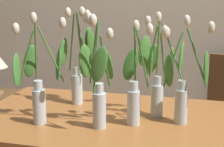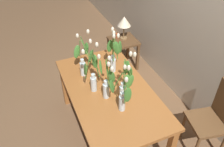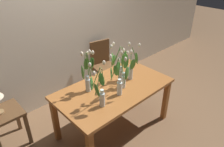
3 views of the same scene
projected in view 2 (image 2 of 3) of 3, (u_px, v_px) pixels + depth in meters
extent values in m
plane|color=brown|center=(110.00, 131.00, 3.13)|extent=(18.00, 18.00, 0.00)
cube|color=beige|center=(212.00, 21.00, 2.68)|extent=(9.00, 0.10, 2.70)
cube|color=#A3602D|center=(110.00, 91.00, 2.68)|extent=(1.60, 0.90, 0.04)
cube|color=#A3602D|center=(65.00, 85.00, 3.33)|extent=(0.07, 0.07, 0.70)
cube|color=#A3602D|center=(115.00, 72.00, 3.57)|extent=(0.07, 0.07, 0.70)
cylinder|color=silver|center=(122.00, 93.00, 2.49)|extent=(0.07, 0.07, 0.18)
cylinder|color=silver|center=(123.00, 85.00, 2.42)|extent=(0.04, 0.04, 0.05)
cylinder|color=silver|center=(122.00, 95.00, 2.51)|extent=(0.06, 0.06, 0.11)
cylinder|color=#56933D|center=(126.00, 77.00, 2.27)|extent=(0.13, 0.02, 0.30)
ellipsoid|color=#F2E5C6|center=(129.00, 68.00, 2.12)|extent=(0.04, 0.04, 0.06)
ellipsoid|color=#4C8E38|center=(130.00, 82.00, 2.26)|extent=(0.04, 0.11, 0.18)
cylinder|color=#56933D|center=(127.00, 70.00, 2.38)|extent=(0.08, 0.11, 0.29)
ellipsoid|color=#F2E5C6|center=(131.00, 54.00, 2.32)|extent=(0.04, 0.04, 0.06)
ellipsoid|color=#4C8E38|center=(126.00, 67.00, 2.42)|extent=(0.09, 0.08, 0.18)
cylinder|color=#56933D|center=(129.00, 70.00, 2.35)|extent=(0.03, 0.12, 0.32)
ellipsoid|color=#F2E5C6|center=(135.00, 55.00, 2.28)|extent=(0.04, 0.04, 0.06)
ellipsoid|color=#4C8E38|center=(130.00, 73.00, 2.43)|extent=(0.10, 0.04, 0.18)
cylinder|color=#56933D|center=(124.00, 77.00, 2.33)|extent=(0.04, 0.01, 0.26)
ellipsoid|color=#F2E5C6|center=(125.00, 67.00, 2.23)|extent=(0.04, 0.04, 0.06)
ellipsoid|color=#4C8E38|center=(128.00, 81.00, 2.32)|extent=(0.03, 0.10, 0.18)
cylinder|color=silver|center=(94.00, 84.00, 2.61)|extent=(0.07, 0.07, 0.18)
cylinder|color=silver|center=(93.00, 76.00, 2.54)|extent=(0.04, 0.04, 0.05)
cylinder|color=silver|center=(94.00, 86.00, 2.63)|extent=(0.06, 0.06, 0.11)
cylinder|color=#3D752D|center=(96.00, 67.00, 2.45)|extent=(0.04, 0.06, 0.26)
ellipsoid|color=#F2E5C6|center=(99.00, 57.00, 2.37)|extent=(0.04, 0.04, 0.06)
ellipsoid|color=#4C8E38|center=(101.00, 67.00, 2.48)|extent=(0.11, 0.06, 0.18)
cylinder|color=#3D752D|center=(88.00, 65.00, 2.42)|extent=(0.01, 0.09, 0.33)
ellipsoid|color=#F2E5C6|center=(83.00, 52.00, 2.30)|extent=(0.04, 0.04, 0.06)
ellipsoid|color=#4C8E38|center=(85.00, 69.00, 2.40)|extent=(0.11, 0.03, 0.18)
cylinder|color=#3D752D|center=(95.00, 61.00, 2.48)|extent=(0.08, 0.08, 0.33)
ellipsoid|color=#F2E5C6|center=(97.00, 45.00, 2.41)|extent=(0.04, 0.04, 0.06)
ellipsoid|color=#4C8E38|center=(95.00, 61.00, 2.54)|extent=(0.07, 0.07, 0.17)
cylinder|color=silver|center=(122.00, 103.00, 2.38)|extent=(0.07, 0.07, 0.18)
cylinder|color=silver|center=(123.00, 95.00, 2.31)|extent=(0.04, 0.04, 0.05)
cylinder|color=silver|center=(122.00, 105.00, 2.40)|extent=(0.06, 0.06, 0.11)
cylinder|color=#3D752D|center=(117.00, 82.00, 2.25)|extent=(0.09, 0.08, 0.27)
ellipsoid|color=#F2E5C6|center=(112.00, 69.00, 2.18)|extent=(0.04, 0.04, 0.06)
ellipsoid|color=#427F33|center=(112.00, 87.00, 2.27)|extent=(0.06, 0.10, 0.18)
cylinder|color=#3D752D|center=(124.00, 88.00, 2.16)|extent=(0.11, 0.04, 0.28)
ellipsoid|color=#F2E5C6|center=(126.00, 80.00, 2.03)|extent=(0.04, 0.04, 0.06)
ellipsoid|color=#427F33|center=(128.00, 95.00, 2.17)|extent=(0.05, 0.08, 0.17)
cylinder|color=silver|center=(113.00, 65.00, 2.89)|extent=(0.07, 0.07, 0.18)
cylinder|color=silver|center=(113.00, 57.00, 2.82)|extent=(0.04, 0.04, 0.05)
cylinder|color=silver|center=(113.00, 67.00, 2.91)|extent=(0.06, 0.06, 0.11)
cylinder|color=#56933D|center=(113.00, 46.00, 2.69)|extent=(0.05, 0.02, 0.36)
ellipsoid|color=#F2E5C6|center=(114.00, 33.00, 2.56)|extent=(0.04, 0.04, 0.06)
ellipsoid|color=#427F33|center=(117.00, 47.00, 2.66)|extent=(0.05, 0.10, 0.18)
cylinder|color=#56933D|center=(113.00, 44.00, 2.74)|extent=(0.05, 0.02, 0.35)
ellipsoid|color=#F2E5C6|center=(113.00, 29.00, 2.65)|extent=(0.04, 0.04, 0.06)
ellipsoid|color=#427F33|center=(110.00, 46.00, 2.80)|extent=(0.05, 0.09, 0.18)
cylinder|color=#56933D|center=(116.00, 47.00, 2.71)|extent=(0.05, 0.04, 0.32)
ellipsoid|color=#F2E5C6|center=(118.00, 36.00, 2.60)|extent=(0.04, 0.04, 0.06)
ellipsoid|color=#427F33|center=(120.00, 47.00, 2.71)|extent=(0.07, 0.09, 0.18)
cylinder|color=#56933D|center=(113.00, 48.00, 2.68)|extent=(0.08, 0.03, 0.33)
ellipsoid|color=#F2E5C6|center=(114.00, 36.00, 2.54)|extent=(0.04, 0.04, 0.06)
ellipsoid|color=#427F33|center=(116.00, 48.00, 2.64)|extent=(0.04, 0.11, 0.18)
cylinder|color=silver|center=(106.00, 91.00, 2.52)|extent=(0.07, 0.07, 0.18)
cylinder|color=silver|center=(106.00, 83.00, 2.45)|extent=(0.04, 0.04, 0.05)
cylinder|color=silver|center=(106.00, 93.00, 2.54)|extent=(0.06, 0.06, 0.11)
cylinder|color=#478433|center=(107.00, 74.00, 2.34)|extent=(0.07, 0.01, 0.29)
ellipsoid|color=#F2E5C6|center=(109.00, 64.00, 2.22)|extent=(0.04, 0.04, 0.06)
ellipsoid|color=#427F33|center=(112.00, 77.00, 2.33)|extent=(0.04, 0.11, 0.18)
cylinder|color=#478433|center=(108.00, 71.00, 2.37)|extent=(0.01, 0.04, 0.30)
ellipsoid|color=#F2E5C6|center=(109.00, 58.00, 2.28)|extent=(0.04, 0.04, 0.06)
ellipsoid|color=#427F33|center=(110.00, 72.00, 2.43)|extent=(0.11, 0.04, 0.18)
cylinder|color=silver|center=(83.00, 69.00, 2.83)|extent=(0.07, 0.07, 0.18)
cylinder|color=silver|center=(82.00, 61.00, 2.76)|extent=(0.04, 0.04, 0.05)
cylinder|color=silver|center=(83.00, 71.00, 2.85)|extent=(0.06, 0.06, 0.11)
cylinder|color=#56933D|center=(86.00, 52.00, 2.63)|extent=(0.10, 0.08, 0.29)
ellipsoid|color=#F2E5C6|center=(90.00, 41.00, 2.51)|extent=(0.04, 0.04, 0.06)
ellipsoid|color=#427F33|center=(91.00, 56.00, 2.67)|extent=(0.06, 0.11, 0.18)
cylinder|color=#56933D|center=(80.00, 49.00, 2.71)|extent=(0.10, 0.01, 0.28)
ellipsoid|color=#F2E5C6|center=(77.00, 36.00, 2.66)|extent=(0.04, 0.04, 0.06)
ellipsoid|color=#427F33|center=(77.00, 52.00, 2.77)|extent=(0.04, 0.11, 0.18)
cylinder|color=#56933D|center=(85.00, 47.00, 2.70)|extent=(0.07, 0.11, 0.32)
ellipsoid|color=#F2E5C6|center=(88.00, 32.00, 2.64)|extent=(0.04, 0.04, 0.06)
ellipsoid|color=#427F33|center=(86.00, 49.00, 2.78)|extent=(0.09, 0.08, 0.18)
cube|color=brown|center=(207.00, 122.00, 2.67)|extent=(0.47, 0.47, 0.04)
cylinder|color=brown|center=(183.00, 126.00, 2.92)|extent=(0.04, 0.04, 0.43)
cylinder|color=brown|center=(223.00, 145.00, 2.71)|extent=(0.04, 0.04, 0.43)
cylinder|color=brown|center=(208.00, 122.00, 2.97)|extent=(0.04, 0.04, 0.43)
cube|color=brown|center=(123.00, 41.00, 3.94)|extent=(0.44, 0.44, 0.04)
cube|color=brown|center=(109.00, 51.00, 4.19)|extent=(0.04, 0.04, 0.51)
cube|color=brown|center=(118.00, 63.00, 3.92)|extent=(0.04, 0.04, 0.51)
cube|color=brown|center=(128.00, 47.00, 4.31)|extent=(0.04, 0.04, 0.51)
cube|color=brown|center=(138.00, 58.00, 4.03)|extent=(0.04, 0.04, 0.51)
cylinder|color=olive|center=(124.00, 38.00, 3.96)|extent=(0.12, 0.12, 0.02)
cylinder|color=olive|center=(124.00, 32.00, 3.89)|extent=(0.02, 0.02, 0.22)
cone|color=beige|center=(124.00, 21.00, 3.77)|extent=(0.22, 0.22, 0.16)
cylinder|color=#CC4C23|center=(117.00, 35.00, 3.97)|extent=(0.06, 0.06, 0.07)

